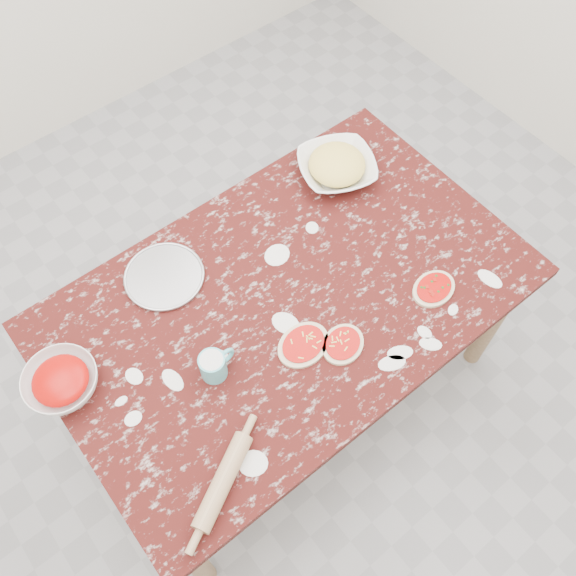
{
  "coord_description": "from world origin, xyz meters",
  "views": [
    {
      "loc": [
        -0.65,
        -0.81,
        2.54
      ],
      "look_at": [
        0.0,
        0.0,
        0.8
      ],
      "focal_mm": 38.57,
      "sensor_mm": 36.0,
      "label": 1
    }
  ],
  "objects_px": {
    "pizza_tray": "(164,277)",
    "cheese_bowl": "(337,168)",
    "flour_mug": "(214,365)",
    "rolling_pin": "(223,481)",
    "worktable": "(288,308)",
    "sauce_bowl": "(62,382)"
  },
  "relations": [
    {
      "from": "worktable",
      "to": "pizza_tray",
      "type": "height_order",
      "value": "pizza_tray"
    },
    {
      "from": "sauce_bowl",
      "to": "cheese_bowl",
      "type": "xyz_separation_m",
      "value": [
        1.21,
        0.13,
        -0.0
      ]
    },
    {
      "from": "flour_mug",
      "to": "rolling_pin",
      "type": "height_order",
      "value": "flour_mug"
    },
    {
      "from": "flour_mug",
      "to": "pizza_tray",
      "type": "bearing_deg",
      "value": 80.88
    },
    {
      "from": "worktable",
      "to": "flour_mug",
      "type": "distance_m",
      "value": 0.38
    },
    {
      "from": "worktable",
      "to": "pizza_tray",
      "type": "distance_m",
      "value": 0.44
    },
    {
      "from": "worktable",
      "to": "rolling_pin",
      "type": "relative_size",
      "value": 5.66
    },
    {
      "from": "cheese_bowl",
      "to": "flour_mug",
      "type": "distance_m",
      "value": 0.91
    },
    {
      "from": "cheese_bowl",
      "to": "rolling_pin",
      "type": "xyz_separation_m",
      "value": [
        -1.0,
        -0.67,
        -0.01
      ]
    },
    {
      "from": "pizza_tray",
      "to": "cheese_bowl",
      "type": "height_order",
      "value": "cheese_bowl"
    },
    {
      "from": "worktable",
      "to": "flour_mug",
      "type": "bearing_deg",
      "value": -167.95
    },
    {
      "from": "worktable",
      "to": "flour_mug",
      "type": "relative_size",
      "value": 12.81
    },
    {
      "from": "pizza_tray",
      "to": "cheese_bowl",
      "type": "distance_m",
      "value": 0.76
    },
    {
      "from": "pizza_tray",
      "to": "sauce_bowl",
      "type": "height_order",
      "value": "sauce_bowl"
    },
    {
      "from": "cheese_bowl",
      "to": "rolling_pin",
      "type": "distance_m",
      "value": 1.21
    },
    {
      "from": "rolling_pin",
      "to": "cheese_bowl",
      "type": "bearing_deg",
      "value": 33.91
    },
    {
      "from": "worktable",
      "to": "cheese_bowl",
      "type": "xyz_separation_m",
      "value": [
        0.47,
        0.3,
        0.12
      ]
    },
    {
      "from": "pizza_tray",
      "to": "flour_mug",
      "type": "relative_size",
      "value": 2.14
    },
    {
      "from": "sauce_bowl",
      "to": "rolling_pin",
      "type": "height_order",
      "value": "sauce_bowl"
    },
    {
      "from": "flour_mug",
      "to": "rolling_pin",
      "type": "bearing_deg",
      "value": -121.19
    },
    {
      "from": "flour_mug",
      "to": "worktable",
      "type": "bearing_deg",
      "value": 12.05
    },
    {
      "from": "worktable",
      "to": "pizza_tray",
      "type": "relative_size",
      "value": 5.97
    }
  ]
}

